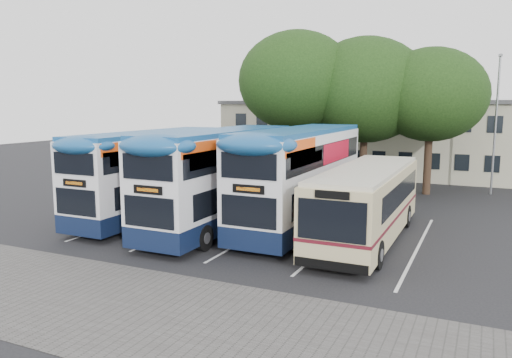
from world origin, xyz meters
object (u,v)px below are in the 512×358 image
Objects in this scene: bus_dd_left at (153,171)px; bus_single at (368,199)px; tree_left at (297,81)px; bus_dd_right at (301,173)px; bus_dd_mid at (222,174)px; tree_mid at (365,90)px; tree_right at (431,95)px; lamp_post at (496,117)px.

bus_dd_left is 1.00× the size of bus_single.
tree_left is 1.00× the size of bus_dd_left.
bus_dd_right is at bearing -68.35° from tree_left.
bus_dd_mid is 6.94m from bus_single.
tree_right is (4.22, 0.18, -0.34)m from tree_mid.
bus_dd_mid is (-3.73, -13.44, -4.24)m from tree_mid.
bus_dd_left is at bearing -121.36° from tree_mid.
bus_dd_mid is at bearing -174.45° from bus_single.
tree_right is at bearing 85.23° from bus_single.
tree_left reaches higher than bus_dd_mid.
tree_left is 1.05× the size of tree_mid.
tree_right is at bearing 11.14° from tree_left.
tree_left is at bearing 93.14° from bus_dd_mid.
tree_right is (8.60, 1.69, -0.97)m from tree_left.
bus_dd_right is (-4.51, -11.98, -3.87)m from tree_right.
tree_mid is at bearing 103.80° from bus_single.
tree_right is (-3.89, -1.70, 1.41)m from lamp_post.
tree_left reaches higher than tree_right.
bus_dd_mid is (-11.83, -15.31, -2.49)m from lamp_post.
tree_right reaches higher than bus_dd_right.
tree_left is 0.95× the size of bus_dd_right.
lamp_post is 0.79× the size of bus_dd_right.
tree_mid is 0.96× the size of bus_single.
lamp_post is at bearing 42.92° from bus_dd_left.
bus_dd_mid is at bearing -120.26° from tree_right.
bus_dd_mid is at bearing -127.70° from lamp_post.
bus_dd_mid is 0.99× the size of bus_dd_right.
lamp_post is 0.80× the size of bus_dd_mid.
lamp_post is at bearing 15.20° from tree_left.
bus_dd_mid is 1.05× the size of bus_single.
bus_dd_left is at bearing -178.41° from bus_single.
tree_mid is 1.09× the size of tree_right.
bus_single is (-4.97, -14.65, -3.25)m from lamp_post.
tree_left is 13.09m from bus_dd_left.
lamp_post is 4.48m from tree_right.
lamp_post is 0.95× the size of tree_right.
tree_right is 0.88× the size of bus_single.
tree_right reaches higher than bus_single.
lamp_post is at bearing 58.42° from bus_dd_right.
bus_dd_left is at bearing -107.26° from tree_left.
bus_single is at bearing -108.75° from lamp_post.
bus_dd_left is 11.13m from bus_single.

